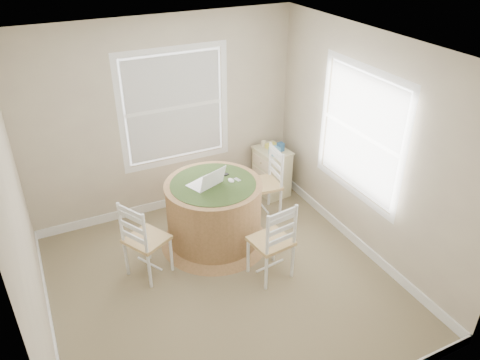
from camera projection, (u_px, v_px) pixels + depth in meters
room at (229, 173)px, 4.76m from camera, size 3.64×3.64×2.64m
round_table at (214, 211)px, 5.69m from camera, size 1.34×1.34×0.84m
chair_left at (147, 239)px, 5.16m from camera, size 0.55×0.56×0.95m
chair_near at (271, 241)px, 5.14m from camera, size 0.47×0.45×0.95m
chair_right at (263, 184)px, 6.20m from camera, size 0.43×0.45×0.95m
laptop at (206, 183)px, 5.45m from camera, size 0.46×0.43×0.25m
mouse at (231, 180)px, 5.54m from camera, size 0.09×0.12×0.04m
phone at (237, 180)px, 5.57m from camera, size 0.07×0.10×0.02m
keys at (226, 175)px, 5.67m from camera, size 0.07×0.06×0.02m
corner_chest at (272, 171)px, 6.76m from camera, size 0.45×0.57×0.70m
tissue_box at (274, 150)px, 6.46m from camera, size 0.13×0.13×0.10m
box_yellow at (271, 146)px, 6.63m from camera, size 0.16×0.12×0.06m
box_blue at (280, 147)px, 6.54m from camera, size 0.09×0.09×0.12m
cup_cream at (265, 144)px, 6.65m from camera, size 0.07×0.07×0.09m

